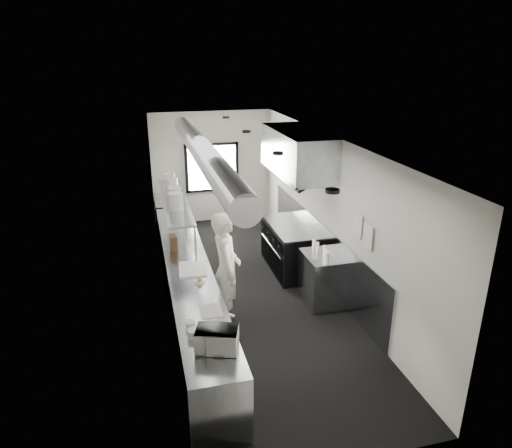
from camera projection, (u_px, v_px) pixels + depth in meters
floor at (249, 291)px, 8.62m from camera, size 3.00×8.00×0.01m
ceiling at (249, 140)px, 7.64m from camera, size 3.00×8.00×0.01m
wall_back at (212, 167)px, 11.76m from camera, size 3.00×0.02×2.80m
wall_front at (346, 357)px, 4.50m from camera, size 3.00×0.02×2.80m
wall_left at (162, 227)px, 7.78m from camera, size 0.02×8.00×2.80m
wall_right at (329, 213)px, 8.48m from camera, size 0.02×8.00×2.80m
wall_cladding at (320, 249)px, 9.04m from camera, size 0.03×5.50×1.10m
hvac_duct at (203, 152)px, 7.92m from camera, size 0.40×6.40×0.40m
service_window at (212, 168)px, 11.72m from camera, size 1.36×0.05×1.25m
exhaust_hood at (297, 153)px, 8.67m from camera, size 0.81×2.20×0.88m
prep_counter at (189, 289)px, 7.74m from camera, size 0.70×6.00×0.90m
pass_shelf at (175, 201)px, 8.71m from camera, size 0.45×3.00×0.68m
range at (291, 247)px, 9.33m from camera, size 0.88×1.60×0.94m
bottle_station at (323, 279)px, 8.09m from camera, size 0.65×0.80×0.90m
far_work_table at (171, 217)px, 11.09m from camera, size 0.70×1.20×0.90m
notice_sheet_a at (358, 225)px, 7.31m from camera, size 0.02×0.28×0.38m
notice_sheet_b at (368, 236)px, 7.01m from camera, size 0.02×0.28×0.38m
line_cook at (226, 270)px, 7.28m from camera, size 0.51×0.73×1.91m
microwave at (217, 339)px, 5.39m from camera, size 0.53×0.46×0.27m
deli_tub_a at (191, 325)px, 5.84m from camera, size 0.15×0.15×0.09m
deli_tub_b at (193, 334)px, 5.65m from camera, size 0.16×0.16×0.10m
newspaper at (211, 311)px, 6.23m from camera, size 0.29×0.36×0.01m
small_plate at (200, 282)px, 7.00m from camera, size 0.19×0.19×0.01m
pastry at (200, 279)px, 6.99m from camera, size 0.08×0.08×0.08m
cutting_board at (193, 269)px, 7.41m from camera, size 0.48×0.61×0.02m
knife_block at (173, 242)px, 8.13m from camera, size 0.13×0.24×0.25m
plate_stack_a at (176, 201)px, 8.09m from camera, size 0.30×0.30×0.30m
plate_stack_b at (175, 196)px, 8.37m from camera, size 0.24×0.24×0.31m
plate_stack_c at (171, 187)px, 8.84m from camera, size 0.32×0.32×0.35m
plate_stack_d at (170, 182)px, 9.19m from camera, size 0.27×0.27×0.33m
squeeze_bottle_a at (327, 258)px, 7.60m from camera, size 0.07×0.07×0.20m
squeeze_bottle_b at (326, 254)px, 7.79m from camera, size 0.06×0.06×0.16m
squeeze_bottle_c at (324, 251)px, 7.87m from camera, size 0.08×0.08×0.19m
squeeze_bottle_d at (317, 247)px, 8.06m from camera, size 0.07×0.07×0.16m
squeeze_bottle_e at (314, 244)px, 8.15m from camera, size 0.08×0.08×0.19m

